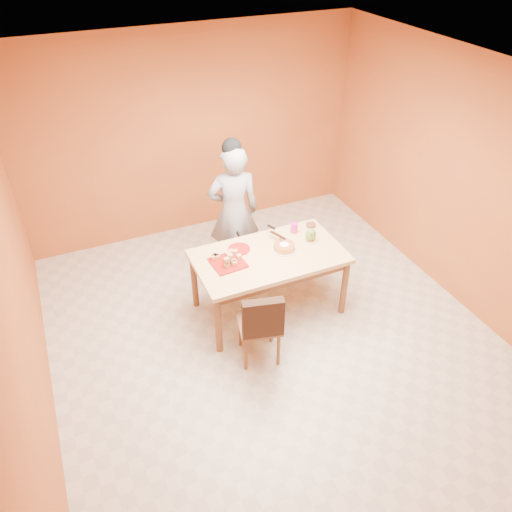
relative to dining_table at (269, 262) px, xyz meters
name	(u,v)px	position (x,y,z in m)	size (l,w,h in m)	color
floor	(272,336)	(-0.15, -0.43, -0.67)	(5.00, 5.00, 0.00)	#BAB09F
ceiling	(279,84)	(-0.15, -0.43, 2.03)	(5.00, 5.00, 0.00)	silver
wall_back	(192,135)	(-0.15, 2.07, 0.68)	(4.50, 4.50, 0.00)	#B56029
wall_left	(14,296)	(-2.40, -0.43, 0.68)	(5.00, 5.00, 0.00)	#B56029
wall_right	(465,185)	(2.10, -0.43, 0.68)	(5.00, 5.00, 0.00)	#B56029
dining_table	(269,262)	(0.00, 0.00, 0.00)	(1.60, 0.90, 0.76)	#EBBB7B
dining_chair	(260,323)	(-0.39, -0.63, -0.20)	(0.50, 0.56, 0.90)	brown
pastry_pile	(228,258)	(-0.46, 0.03, 0.16)	(0.30, 0.30, 0.10)	tan
person	(234,212)	(-0.07, 0.85, 0.17)	(0.61, 0.40, 1.68)	gray
pastry_platter	(228,263)	(-0.46, 0.03, 0.10)	(0.33, 0.33, 0.02)	#9C120E
red_dinner_plate	(239,249)	(-0.26, 0.22, 0.10)	(0.24, 0.24, 0.01)	#9C120E
white_cake_plate	(284,249)	(0.19, 0.02, 0.10)	(0.27, 0.27, 0.01)	silver
sponge_cake	(284,247)	(0.19, 0.02, 0.13)	(0.23, 0.23, 0.05)	#BF8931
cake_server	(278,235)	(0.20, 0.20, 0.17)	(0.04, 0.23, 0.01)	silver
egg_ornament	(311,235)	(0.53, 0.06, 0.17)	(0.12, 0.10, 0.15)	olive
magenta_glass	(294,228)	(0.45, 0.29, 0.15)	(0.08, 0.08, 0.11)	#BD1C7B
checker_tin	(311,225)	(0.68, 0.32, 0.11)	(0.11, 0.11, 0.03)	#3A1910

